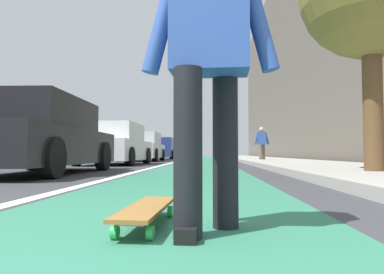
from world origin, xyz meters
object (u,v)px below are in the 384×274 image
(skateboard, at_px, (147,210))
(parked_car_end, at_px, (161,149))
(parked_car_near, at_px, (40,137))
(pedestrian_distant, at_px, (262,142))
(parked_car_far, at_px, (142,147))
(traffic_light, at_px, (177,108))
(parked_car_mid, at_px, (115,145))
(skater_person, at_px, (209,51))

(skateboard, bearing_deg, parked_car_end, 7.68)
(parked_car_near, xyz_separation_m, parked_car_end, (17.37, -0.02, -0.02))
(parked_car_end, relative_size, pedestrian_distant, 2.53)
(parked_car_near, bearing_deg, parked_car_far, 0.72)
(skateboard, distance_m, traffic_light, 19.88)
(parked_car_mid, distance_m, parked_car_end, 11.80)
(parked_car_end, bearing_deg, parked_car_far, 178.53)
(parked_car_far, bearing_deg, skater_person, -167.81)
(parked_car_end, bearing_deg, parked_car_mid, 179.80)
(parked_car_far, height_order, parked_car_end, parked_car_far)
(parked_car_mid, bearing_deg, parked_car_end, -0.20)
(parked_car_far, xyz_separation_m, parked_car_end, (6.15, -0.16, -0.01))
(skater_person, bearing_deg, skateboard, 66.69)
(parked_car_near, bearing_deg, pedestrian_distant, -31.70)
(skateboard, distance_m, skater_person, 0.92)
(traffic_light, bearing_deg, skateboard, -175.20)
(parked_car_mid, relative_size, parked_car_far, 0.94)
(parked_car_near, bearing_deg, traffic_light, -5.31)
(parked_car_far, bearing_deg, parked_car_end, -1.47)
(skater_person, height_order, pedestrian_distant, skater_person)
(parked_car_mid, xyz_separation_m, pedestrian_distant, (3.75, -5.79, 0.22))
(traffic_light, bearing_deg, parked_car_end, 27.04)
(parked_car_far, xyz_separation_m, pedestrian_distant, (-1.89, -5.90, 0.21))
(skater_person, relative_size, pedestrian_distant, 1.02)
(parked_car_mid, bearing_deg, parked_car_far, 1.18)
(parked_car_far, xyz_separation_m, traffic_light, (3.50, -1.51, 2.52))
(pedestrian_distant, bearing_deg, parked_car_near, 148.30)
(parked_car_near, xyz_separation_m, traffic_light, (14.72, -1.37, 2.51))
(skateboard, xyz_separation_m, skater_person, (-0.15, -0.35, 0.84))
(skateboard, bearing_deg, parked_car_near, 31.89)
(parked_car_end, bearing_deg, skater_person, -171.50)
(parked_car_end, bearing_deg, pedestrian_distant, -144.46)
(parked_car_end, height_order, pedestrian_distant, pedestrian_distant)
(skateboard, relative_size, parked_car_end, 0.21)
(skater_person, distance_m, parked_car_end, 22.61)
(skateboard, distance_m, pedestrian_distant, 14.46)
(parked_car_mid, relative_size, parked_car_end, 1.03)
(skater_person, height_order, parked_car_end, skater_person)
(parked_car_near, bearing_deg, skateboard, -148.11)
(parked_car_end, distance_m, traffic_light, 3.91)
(parked_car_far, bearing_deg, pedestrian_distant, -107.75)
(parked_car_mid, relative_size, traffic_light, 0.89)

